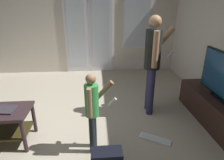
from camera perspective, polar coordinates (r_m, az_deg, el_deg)
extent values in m
cube|color=#ABA08B|center=(3.17, -14.98, -13.81)|extent=(5.63, 5.58, 0.02)
cube|color=silver|center=(5.36, -11.39, 15.83)|extent=(5.63, 0.06, 2.57)
cube|color=white|center=(5.34, -10.39, 12.85)|extent=(0.63, 0.02, 2.07)
cube|color=silver|center=(5.32, -10.44, 13.36)|extent=(0.47, 0.01, 1.77)
cube|color=white|center=(5.32, -3.30, 13.12)|extent=(0.63, 0.02, 2.07)
cube|color=silver|center=(5.30, -3.31, 13.63)|extent=(0.47, 0.01, 1.77)
cube|color=white|center=(5.39, 7.41, 16.57)|extent=(0.73, 0.02, 1.36)
cube|color=silver|center=(5.38, 7.44, 16.55)|extent=(0.67, 0.01, 1.30)
cylinder|color=#2E1F23|center=(2.76, -24.62, -15.06)|extent=(0.05, 0.05, 0.46)
cylinder|color=#2E1F23|center=(3.09, -22.08, -10.39)|extent=(0.05, 0.05, 0.46)
cube|color=#351F19|center=(3.46, 28.58, -8.26)|extent=(0.45, 1.72, 0.44)
cube|color=black|center=(3.35, 29.30, -4.70)|extent=(0.08, 0.39, 0.04)
cube|color=navy|center=(3.22, 30.15, 0.96)|extent=(0.00, 1.06, 0.62)
cylinder|color=#353258|center=(3.30, 11.39, -3.70)|extent=(0.11, 0.11, 0.80)
cylinder|color=#353258|center=(3.45, 10.85, -2.47)|extent=(0.11, 0.11, 0.80)
cylinder|color=black|center=(3.15, 12.04, 8.80)|extent=(0.26, 0.26, 0.63)
sphere|color=tan|center=(3.09, 12.68, 16.55)|extent=(0.19, 0.19, 0.19)
cylinder|color=tan|center=(2.98, 12.78, 8.69)|extent=(0.09, 0.09, 0.56)
cylinder|color=tan|center=(3.34, 14.44, 10.91)|extent=(0.42, 0.12, 0.50)
cube|color=white|center=(3.43, 16.84, 7.15)|extent=(0.11, 0.05, 0.13)
cylinder|color=#1E2528|center=(2.51, -5.90, -15.96)|extent=(0.07, 0.07, 0.52)
cylinder|color=#1E2528|center=(2.60, -5.38, -14.48)|extent=(0.07, 0.07, 0.52)
cylinder|color=green|center=(2.31, -6.05, -6.06)|extent=(0.17, 0.17, 0.40)
sphere|color=#9D7651|center=(2.20, -6.33, 0.32)|extent=(0.12, 0.12, 0.12)
cylinder|color=#9D7651|center=(2.21, -6.68, -6.89)|extent=(0.06, 0.06, 0.36)
cylinder|color=#9D7651|center=(2.36, -2.78, -3.56)|extent=(0.28, 0.11, 0.31)
cube|color=white|center=(2.41, 0.02, -6.63)|extent=(0.12, 0.06, 0.13)
cube|color=black|center=(2.37, -1.53, -22.70)|extent=(0.35, 0.19, 0.27)
cube|color=white|center=(2.91, 12.62, -16.69)|extent=(0.44, 0.35, 0.02)
cube|color=silver|center=(2.90, 12.64, -16.52)|extent=(0.39, 0.30, 0.00)
cube|color=#322D35|center=(2.89, -29.34, -7.65)|extent=(0.33, 0.26, 0.02)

